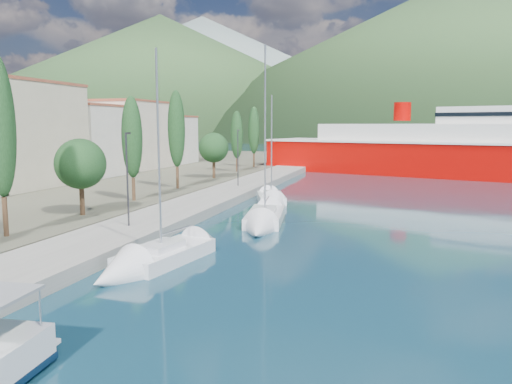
% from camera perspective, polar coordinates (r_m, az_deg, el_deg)
% --- Properties ---
extents(ground, '(1400.00, 1400.00, 0.00)m').
position_cam_1_polar(ground, '(133.72, 12.82, 4.30)').
color(ground, '#133748').
extents(quay, '(5.00, 88.00, 0.80)m').
position_cam_1_polar(quay, '(43.33, -7.02, -1.60)').
color(quay, gray).
rests_on(quay, ground).
extents(town_buildings, '(9.20, 69.20, 11.30)m').
position_cam_1_polar(town_buildings, '(64.16, -22.40, 5.50)').
color(town_buildings, beige).
rests_on(town_buildings, land_strip).
extents(tree_row, '(3.74, 64.41, 10.76)m').
position_cam_1_polar(tree_row, '(49.76, -10.85, 5.75)').
color(tree_row, '#47301E').
rests_on(tree_row, land_strip).
extents(lamp_posts, '(0.15, 47.92, 6.06)m').
position_cam_1_polar(lamp_posts, '(32.76, -15.01, 1.72)').
color(lamp_posts, '#2D2D33').
rests_on(lamp_posts, quay).
extents(sailboat_near, '(3.95, 8.78, 12.17)m').
position_cam_1_polar(sailboat_near, '(25.98, -12.98, -8.15)').
color(sailboat_near, silver).
rests_on(sailboat_near, ground).
extents(sailboat_mid, '(4.12, 10.09, 14.11)m').
position_cam_1_polar(sailboat_mid, '(35.81, 0.70, -3.60)').
color(sailboat_mid, silver).
rests_on(sailboat_mid, ground).
extents(sailboat_far, '(4.77, 7.89, 11.05)m').
position_cam_1_polar(sailboat_far, '(46.17, 1.92, -1.09)').
color(sailboat_far, silver).
rests_on(sailboat_far, ground).
extents(ferry, '(58.23, 27.39, 11.34)m').
position_cam_1_polar(ferry, '(78.07, 21.95, 4.24)').
color(ferry, '#B10502').
rests_on(ferry, ground).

